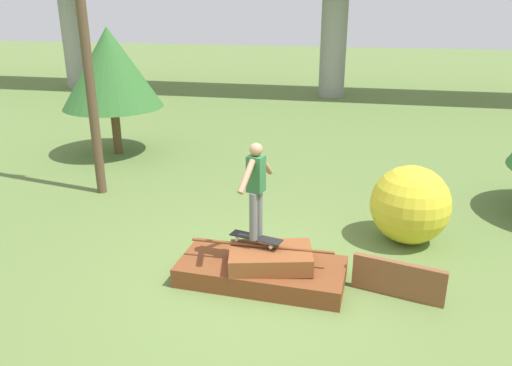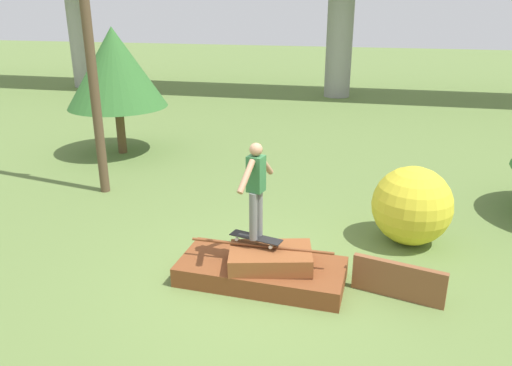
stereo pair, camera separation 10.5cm
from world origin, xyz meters
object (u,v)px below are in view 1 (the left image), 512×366
Objects in this scene: skateboard at (256,238)px; utility_pole at (85,38)px; skater at (256,185)px; tree_behind_left at (110,68)px; bush_yellow_flowering at (410,205)px.

skateboard is 0.13× the size of utility_pole.
utility_pole is (-4.07, 2.84, 1.77)m from skater.
skater is 7.63m from tree_behind_left.
bush_yellow_flowering reaches higher than skateboard.
utility_pole is at bearing -70.43° from tree_behind_left.
skater is at bearing -48.11° from tree_behind_left.
tree_behind_left reaches higher than skateboard.
skater reaches higher than skateboard.
skateboard is at bearing -48.11° from tree_behind_left.
tree_behind_left reaches higher than skater.
skateboard is at bearing -34.92° from utility_pole.
skateboard is 2.94m from bush_yellow_flowering.
utility_pole is 3.13m from tree_behind_left.
skater is 0.43× the size of tree_behind_left.
bush_yellow_flowering is (6.41, -1.07, -2.59)m from utility_pole.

